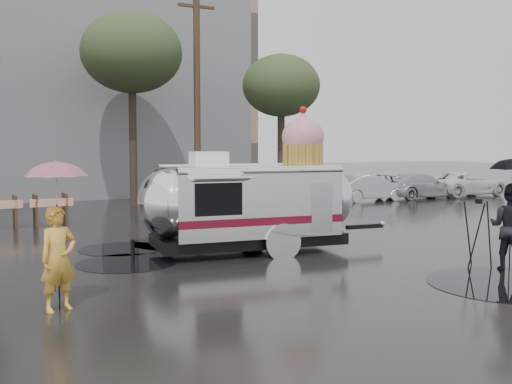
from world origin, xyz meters
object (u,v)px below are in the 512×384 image
person_left (58,259)px  tripod (478,227)px  airstream_trailer (252,200)px  person_right (511,227)px

person_left → tripod: 8.35m
airstream_trailer → person_right: (3.73, -4.32, -0.36)m
person_left → person_right: (8.66, -1.04, 0.08)m
person_left → person_right: bearing=-26.7°
person_left → person_right: size_ratio=0.91×
airstream_trailer → person_right: size_ratio=3.70×
airstream_trailer → person_left: 5.94m
airstream_trailer → tripod: bearing=-42.5°
person_right → tripod: bearing=10.4°
tripod → person_right: bearing=-36.3°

